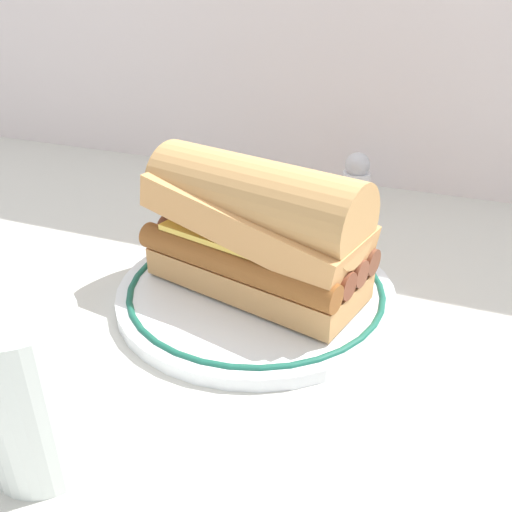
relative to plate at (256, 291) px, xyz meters
The scene contains 5 objects.
ground_plane 0.03m from the plate, 143.55° to the right, with size 1.50×1.50×0.00m, color beige.
plate is the anchor object (origin of this frame).
sausage_sandwich 0.07m from the plate, 90.00° to the right, with size 0.21×0.14×0.12m.
drinking_glass 0.23m from the plate, 104.33° to the right, with size 0.07×0.07×0.11m.
salt_shaker 0.25m from the plate, 80.39° to the left, with size 0.03×0.03×0.07m.
Camera 1 is at (0.18, -0.39, 0.28)m, focal length 38.93 mm.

